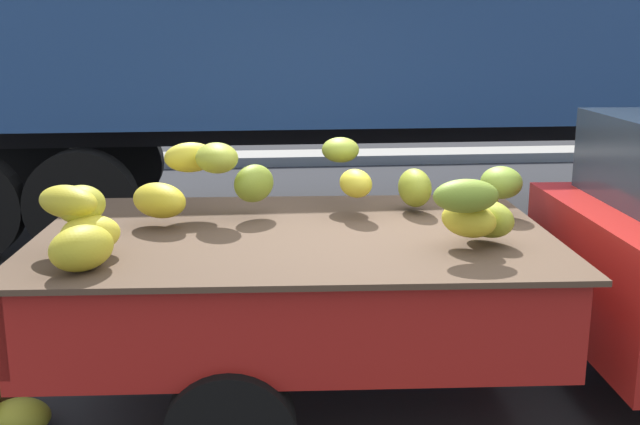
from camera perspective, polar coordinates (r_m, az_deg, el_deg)
ground at (r=4.78m, az=7.59°, el=-13.89°), size 220.00×220.00×0.00m
curb_strip at (r=12.88m, az=-1.13°, el=4.14°), size 80.00×0.80×0.16m
pickup_truck at (r=4.80m, az=22.65°, el=-3.32°), size 5.16×2.12×1.70m
fallen_banana_bunch_near_tailgate at (r=4.68m, az=-21.61°, el=-14.06°), size 0.36×0.28×0.20m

